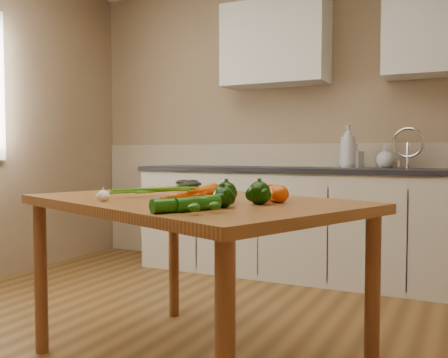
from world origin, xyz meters
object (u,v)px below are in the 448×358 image
at_px(garlic_bulb, 103,196).
at_px(pepper_a, 226,193).
at_px(soap_bottle_c, 385,156).
at_px(pepper_b, 259,193).
at_px(tomato_b, 274,193).
at_px(zucchini_b, 179,205).
at_px(carrot_bunch, 182,190).
at_px(leafy_greens, 186,181).
at_px(zucchini_a, 197,204).
at_px(pepper_c, 223,197).
at_px(table, 190,218).
at_px(tomato_c, 279,194).
at_px(soap_bottle_b, 356,155).
at_px(tomato_a, 271,192).
at_px(soap_bottle_a, 348,146).

height_order(garlic_bulb, pepper_a, pepper_a).
relative_size(soap_bottle_c, pepper_b, 1.93).
xyz_separation_m(tomato_b, zucchini_b, (-0.17, -0.50, -0.01)).
height_order(soap_bottle_c, pepper_a, soap_bottle_c).
xyz_separation_m(soap_bottle_c, carrot_bunch, (-0.58, -2.15, -0.14)).
relative_size(leafy_greens, zucchini_a, 1.09).
height_order(pepper_c, zucchini_a, pepper_c).
distance_m(table, zucchini_a, 0.49).
bearing_deg(pepper_b, tomato_c, 63.11).
height_order(soap_bottle_b, soap_bottle_c, soap_bottle_b).
bearing_deg(zucchini_a, pepper_a, 94.38).
bearing_deg(pepper_c, pepper_b, 64.32).
xyz_separation_m(table, zucchini_b, (0.22, -0.47, 0.12)).
relative_size(tomato_a, zucchini_a, 0.39).
xyz_separation_m(table, tomato_b, (0.40, 0.03, 0.13)).
bearing_deg(garlic_bulb, pepper_c, 0.93).
relative_size(soap_bottle_b, zucchini_a, 1.00).
xyz_separation_m(tomato_a, tomato_c, (0.08, -0.11, 0.00)).
relative_size(carrot_bunch, zucchini_b, 1.33).
bearing_deg(pepper_c, zucchini_b, -111.15).
bearing_deg(pepper_c, tomato_c, 63.87).
bearing_deg(soap_bottle_a, zucchini_a, 50.75).
bearing_deg(tomato_c, tomato_a, 126.90).
height_order(pepper_a, tomato_b, pepper_a).
bearing_deg(zucchini_b, garlic_bulb, 159.22).
bearing_deg(soap_bottle_c, leafy_greens, 90.86).
bearing_deg(tomato_c, garlic_bulb, -158.42).
height_order(soap_bottle_a, carrot_bunch, soap_bottle_a).
xyz_separation_m(soap_bottle_b, leafy_greens, (-0.62, -1.63, -0.14)).
relative_size(tomato_b, tomato_c, 0.98).
relative_size(leafy_greens, tomato_a, 2.83).
xyz_separation_m(soap_bottle_b, zucchini_a, (-0.07, -2.49, -0.16)).
relative_size(leafy_greens, tomato_b, 2.73).
distance_m(pepper_b, tomato_a, 0.21).
distance_m(soap_bottle_b, zucchini_a, 2.49).
xyz_separation_m(carrot_bunch, pepper_c, (0.33, -0.25, 0.00)).
height_order(pepper_b, pepper_c, pepper_b).
distance_m(tomato_a, tomato_c, 0.13).
bearing_deg(zucchini_b, pepper_a, 87.68).
bearing_deg(soap_bottle_c, tomato_b, 113.32).
height_order(soap_bottle_b, tomato_a, soap_bottle_b).
height_order(table, pepper_c, pepper_c).
distance_m(soap_bottle_c, tomato_c, 2.14).
distance_m(leafy_greens, pepper_c, 0.93).
xyz_separation_m(soap_bottle_a, tomato_b, (0.12, -2.00, -0.23)).
xyz_separation_m(pepper_a, tomato_b, (0.16, 0.15, -0.01)).
xyz_separation_m(pepper_b, tomato_b, (0.02, 0.13, -0.01)).
xyz_separation_m(tomato_a, zucchini_a, (-0.09, -0.51, -0.01)).
bearing_deg(zucchini_a, leafy_greens, 122.82).
xyz_separation_m(soap_bottle_b, pepper_a, (-0.09, -2.20, -0.15)).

